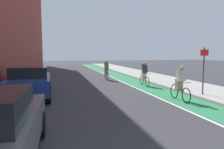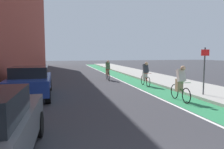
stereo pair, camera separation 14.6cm
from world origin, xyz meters
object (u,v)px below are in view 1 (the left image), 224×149
at_px(parked_sedan_blue, 30,82).
at_px(street_sign_post, 204,66).
at_px(cyclist_far, 106,70).
at_px(cyclist_mid, 180,83).
at_px(cyclist_trailing, 144,73).

distance_m(parked_sedan_blue, street_sign_post, 8.55).
bearing_deg(cyclist_far, street_sign_post, -67.99).
xyz_separation_m(parked_sedan_blue, street_sign_post, (8.27, -2.02, 0.74)).
relative_size(cyclist_mid, street_sign_post, 0.75).
xyz_separation_m(cyclist_trailing, cyclist_far, (-1.77, 3.61, 0.00)).
distance_m(cyclist_trailing, cyclist_far, 4.02).
height_order(parked_sedan_blue, cyclist_mid, cyclist_mid).
bearing_deg(parked_sedan_blue, street_sign_post, -13.73).
distance_m(cyclist_mid, cyclist_trailing, 4.56).
relative_size(parked_sedan_blue, cyclist_trailing, 2.57).
distance_m(cyclist_far, street_sign_post, 8.38).
bearing_deg(cyclist_mid, cyclist_far, 100.96).
xyz_separation_m(cyclist_mid, cyclist_far, (-1.58, 8.17, 0.04)).
relative_size(cyclist_mid, cyclist_far, 1.01).
xyz_separation_m(parked_sedan_blue, cyclist_trailing, (6.92, 2.11, 0.06)).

